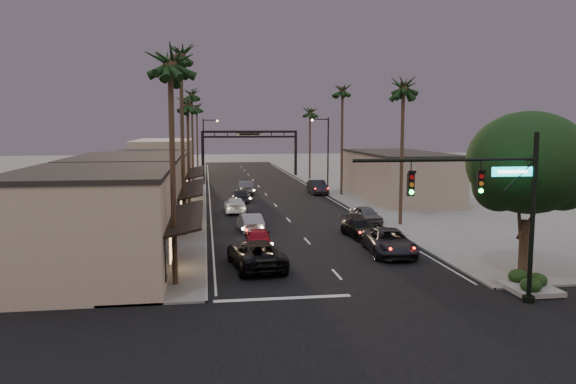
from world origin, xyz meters
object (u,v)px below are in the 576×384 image
object	(u,v)px
streetlight_left	(206,146)
palm_la	(170,55)
corner_tree	(530,167)
oncoming_pickup	(256,254)
palm_far	(197,105)
traffic_signal	(494,194)
palm_lb	(180,50)
curbside_near	(389,242)
palm_rc	(310,109)
palm_ra	(404,83)
curbside_black	(361,228)
palm_ld	(192,92)
oncoming_silver	(250,223)
palm_rb	(343,87)
palm_lc	(187,100)
arch	(250,142)
oncoming_red	(258,237)
streetlight_right	(326,149)

from	to	relation	value
streetlight_left	palm_la	world-z (taller)	palm_la
corner_tree	oncoming_pickup	size ratio (longest dim) A/B	1.52
corner_tree	palm_far	bearing A→B (deg)	104.14
traffic_signal	streetlight_left	world-z (taller)	streetlight_left
palm_lb	curbside_near	distance (m)	19.68
palm_lb	palm_rc	xyz separation A→B (m)	(17.20, 42.00, -2.92)
palm_ra	curbside_black	bearing A→B (deg)	-136.90
palm_la	palm_lb	bearing A→B (deg)	90.00
palm_ld	oncoming_silver	distance (m)	34.34
palm_lb	palm_ld	distance (m)	33.01
streetlight_left	oncoming_silver	distance (m)	35.36
traffic_signal	palm_rb	bearing A→B (deg)	85.84
palm_lc	oncoming_pickup	distance (m)	26.15
arch	palm_la	bearing A→B (deg)	-98.03
streetlight_left	palm_lb	world-z (taller)	palm_lb
palm_lc	oncoming_red	distance (m)	21.44
oncoming_pickup	streetlight_right	bearing A→B (deg)	-115.30
palm_la	palm_lc	distance (m)	27.02
traffic_signal	oncoming_pickup	bearing A→B (deg)	140.81
corner_tree	palm_la	size ratio (longest dim) A/B	0.67
oncoming_pickup	curbside_near	world-z (taller)	oncoming_pickup
corner_tree	streetlight_left	bearing A→B (deg)	107.97
arch	oncoming_silver	xyz separation A→B (m)	(-3.69, -46.90, -4.82)
oncoming_silver	palm_ra	bearing A→B (deg)	179.25
palm_lb	oncoming_silver	size ratio (longest dim) A/B	3.49
streetlight_left	palm_la	distance (m)	49.41
curbside_black	oncoming_pickup	bearing A→B (deg)	-143.89
arch	palm_la	world-z (taller)	palm_la
palm_la	palm_rc	world-z (taller)	palm_la
streetlight_right	oncoming_pickup	size ratio (longest dim) A/B	1.55
palm_la	curbside_black	bearing A→B (deg)	40.35
curbside_near	arch	bearing A→B (deg)	98.88
corner_tree	arch	bearing A→B (deg)	98.62
traffic_signal	palm_ra	size ratio (longest dim) A/B	0.64
palm_lb	palm_far	size ratio (longest dim) A/B	1.15
arch	streetlight_left	bearing A→B (deg)	-119.97
streetlight_right	curbside_near	xyz separation A→B (m)	(-2.52, -30.72, -4.54)
traffic_signal	streetlight_left	size ratio (longest dim) A/B	0.95
palm_ra	curbside_near	world-z (taller)	palm_ra
corner_tree	palm_lb	world-z (taller)	palm_lb
streetlight_right	palm_lc	xyz separation A→B (m)	(-15.52, -9.00, 5.14)
palm_ra	curbside_near	xyz separation A→B (m)	(-4.20, -9.72, -10.65)
palm_la	palm_ld	xyz separation A→B (m)	(-0.00, 46.00, 0.97)
palm_far	palm_lb	bearing A→B (deg)	-90.31
oncoming_red	palm_lc	bearing A→B (deg)	-71.13
oncoming_red	oncoming_silver	xyz separation A→B (m)	(-0.10, 5.50, 0.03)
streetlight_right	palm_far	bearing A→B (deg)	114.76
arch	palm_la	distance (m)	61.88
streetlight_right	palm_ra	xyz separation A→B (m)	(1.68, -21.00, 6.11)
arch	streetlight_left	distance (m)	13.85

